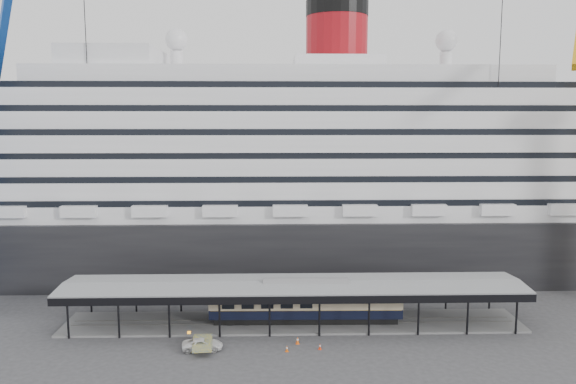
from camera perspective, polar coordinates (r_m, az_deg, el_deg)
name	(u,v)px	position (r m, az deg, el deg)	size (l,w,h in m)	color
ground	(295,339)	(66.46, 0.70, -14.72)	(200.00, 200.00, 0.00)	#37373A
cruise_ship	(288,159)	(93.74, 0.00, 3.36)	(130.00, 30.00, 43.90)	black
platform_canopy	(293,305)	(70.31, 0.54, -11.39)	(56.00, 9.18, 5.30)	slate
port_truck	(203,345)	(64.13, -8.68, -15.07)	(2.04, 4.42, 1.23)	silver
pullman_carriage	(306,301)	(70.24, 1.79, -11.05)	(23.51, 3.39, 23.04)	black
traffic_cone_left	(287,348)	(63.14, -0.12, -15.61)	(0.45, 0.45, 0.70)	#E7590C
traffic_cone_mid	(298,340)	(65.07, 0.98, -14.83)	(0.46, 0.46, 0.82)	#F65B0D
traffic_cone_right	(320,346)	(63.78, 3.26, -15.40)	(0.44, 0.44, 0.67)	red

